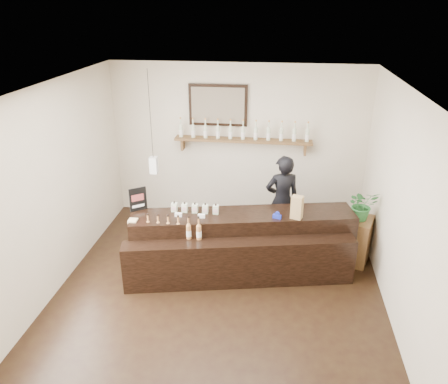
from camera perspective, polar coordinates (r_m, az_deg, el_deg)
ground at (r=6.24m, az=-0.74°, el=-13.06°), size 5.00×5.00×0.00m
room_shell at (r=5.39m, az=-0.83°, el=1.58°), size 5.00×5.00×5.00m
back_wall_decor at (r=7.63m, az=0.60°, el=8.72°), size 2.66×0.96×1.69m
counter at (r=6.45m, az=2.26°, el=-7.12°), size 3.30×1.51×1.06m
promo_sign at (r=6.46m, az=-11.17°, el=-0.94°), size 0.22×0.17×0.36m
paper_bag at (r=6.20m, az=9.51°, el=-1.99°), size 0.18×0.16×0.34m
tape_dispenser at (r=6.22m, az=6.95°, el=-3.10°), size 0.13×0.08×0.10m
side_cabinet at (r=7.04m, az=17.01°, el=-6.04°), size 0.51×0.59×0.73m
potted_plant at (r=6.77m, az=17.61°, el=-1.61°), size 0.51×0.47×0.48m
shopkeeper at (r=7.10m, az=7.62°, el=-0.36°), size 0.71×0.56×1.72m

